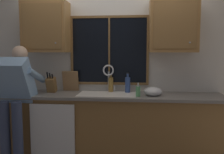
# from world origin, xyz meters

# --- Properties ---
(back_wall) EXTENTS (5.53, 0.12, 2.55)m
(back_wall) POSITION_xyz_m (0.00, 0.06, 1.27)
(back_wall) COLOR silver
(back_wall) RESTS_ON floor
(window_glass) EXTENTS (1.10, 0.02, 0.95)m
(window_glass) POSITION_xyz_m (-0.01, -0.01, 1.52)
(window_glass) COLOR black
(window_frame_top) EXTENTS (1.17, 0.02, 0.04)m
(window_frame_top) POSITION_xyz_m (-0.01, -0.02, 2.02)
(window_frame_top) COLOR brown
(window_frame_bottom) EXTENTS (1.17, 0.02, 0.04)m
(window_frame_bottom) POSITION_xyz_m (-0.01, -0.02, 1.03)
(window_frame_bottom) COLOR brown
(window_frame_left) EXTENTS (0.03, 0.02, 0.95)m
(window_frame_left) POSITION_xyz_m (-0.58, -0.02, 1.52)
(window_frame_left) COLOR brown
(window_frame_right) EXTENTS (0.03, 0.02, 0.95)m
(window_frame_right) POSITION_xyz_m (0.56, -0.02, 1.52)
(window_frame_right) COLOR brown
(window_mullion_center) EXTENTS (0.02, 0.02, 0.95)m
(window_mullion_center) POSITION_xyz_m (-0.01, -0.02, 1.52)
(window_mullion_center) COLOR brown
(lower_cabinet_run) EXTENTS (3.13, 0.58, 0.88)m
(lower_cabinet_run) POSITION_xyz_m (0.00, -0.29, 0.44)
(lower_cabinet_run) COLOR olive
(lower_cabinet_run) RESTS_ON floor
(countertop) EXTENTS (3.19, 0.62, 0.04)m
(countertop) POSITION_xyz_m (0.00, -0.31, 0.90)
(countertop) COLOR slate
(countertop) RESTS_ON lower_cabinet_run
(dishwasher_front) EXTENTS (0.60, 0.02, 0.74)m
(dishwasher_front) POSITION_xyz_m (-0.70, -0.61, 0.46)
(dishwasher_front) COLOR white
(upper_cabinet_left) EXTENTS (0.65, 0.36, 0.72)m
(upper_cabinet_left) POSITION_xyz_m (-0.91, -0.17, 1.86)
(upper_cabinet_left) COLOR #9E703D
(upper_cabinet_right) EXTENTS (0.65, 0.36, 0.72)m
(upper_cabinet_right) POSITION_xyz_m (0.89, -0.17, 1.86)
(upper_cabinet_right) COLOR #9E703D
(sink) EXTENTS (0.80, 0.46, 0.21)m
(sink) POSITION_xyz_m (-0.01, -0.30, 0.82)
(sink) COLOR white
(sink) RESTS_ON lower_cabinet_run
(faucet) EXTENTS (0.18, 0.09, 0.40)m
(faucet) POSITION_xyz_m (-0.00, -0.12, 1.17)
(faucet) COLOR silver
(faucet) RESTS_ON countertop
(person_standing) EXTENTS (0.53, 0.67, 1.59)m
(person_standing) POSITION_xyz_m (-1.19, -0.63, 0.97)
(person_standing) COLOR #384260
(person_standing) RESTS_ON floor
(knife_block) EXTENTS (0.12, 0.18, 0.32)m
(knife_block) POSITION_xyz_m (-0.83, -0.24, 1.03)
(knife_block) COLOR brown
(knife_block) RESTS_ON countertop
(cutting_board) EXTENTS (0.24, 0.08, 0.30)m
(cutting_board) POSITION_xyz_m (-0.59, -0.08, 1.07)
(cutting_board) COLOR #997047
(cutting_board) RESTS_ON countertop
(mixing_bowl) EXTENTS (0.25, 0.25, 0.12)m
(mixing_bowl) POSITION_xyz_m (0.62, -0.35, 0.98)
(mixing_bowl) COLOR silver
(mixing_bowl) RESTS_ON countertop
(soap_dispenser) EXTENTS (0.06, 0.07, 0.19)m
(soap_dispenser) POSITION_xyz_m (0.42, -0.44, 0.99)
(soap_dispenser) COLOR #59A566
(soap_dispenser) RESTS_ON countertop
(bottle_green_glass) EXTENTS (0.08, 0.08, 0.29)m
(bottle_green_glass) POSITION_xyz_m (0.27, -0.14, 1.04)
(bottle_green_glass) COLOR #334C8C
(bottle_green_glass) RESTS_ON countertop
(bottle_tall_clear) EXTENTS (0.07, 0.07, 0.27)m
(bottle_tall_clear) POSITION_xyz_m (0.02, -0.10, 1.03)
(bottle_tall_clear) COLOR olive
(bottle_tall_clear) RESTS_ON countertop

